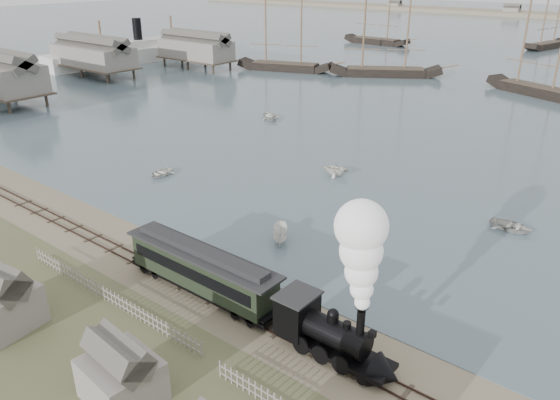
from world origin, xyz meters
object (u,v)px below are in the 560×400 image
Objects in this scene: locomotive at (350,298)px; steamship at (138,40)px; passenger_coach at (202,269)px; beached_dinghy at (165,251)px.

locomotive is 0.22× the size of steamship.
steamship is (-86.83, 62.01, 3.04)m from passenger_coach.
passenger_coach is 0.29× the size of steamship.
steamship reaches higher than beached_dinghy.
beached_dinghy is at bearing -119.81° from steamship.
passenger_coach is at bearing -97.16° from beached_dinghy.
passenger_coach is (-12.23, 0.00, -2.64)m from locomotive.
passenger_coach is 106.75m from steamship.
passenger_coach is 7.01m from beached_dinghy.
steamship is at bearing 62.79° from beached_dinghy.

